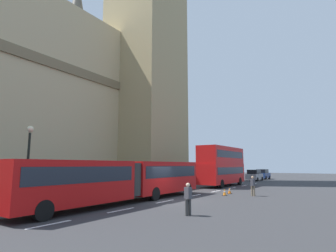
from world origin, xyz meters
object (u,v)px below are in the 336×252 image
sedan_lead (254,175)px  pedestrian_near_cones (188,198)px  articulated_bus (125,178)px  sedan_trailing (263,174)px  traffic_cone_west (225,192)px  double_decker_bus (222,164)px  traffic_cone_middle (230,191)px  pedestrian_by_kerb (253,185)px  street_lamp (28,159)px

sedan_lead → pedestrian_near_cones: bearing=-169.8°
articulated_bus → pedestrian_near_cones: (-1.80, -6.13, -0.83)m
articulated_bus → sedan_trailing: size_ratio=3.84×
articulated_bus → traffic_cone_west: bearing=-27.1°
double_decker_bus → traffic_cone_middle: 9.50m
sedan_lead → sedan_trailing: 6.24m
sedan_lead → traffic_cone_middle: sedan_lead is taller
pedestrian_near_cones → pedestrian_by_kerb: bearing=-1.4°
pedestrian_by_kerb → traffic_cone_west: bearing=112.4°
articulated_bus → sedan_lead: (32.07, -0.04, -0.83)m
traffic_cone_west → street_lamp: bearing=145.9°
articulated_bus → sedan_trailing: articulated_bus is taller
double_decker_bus → pedestrian_by_kerb: 11.14m
sedan_lead → street_lamp: street_lamp is taller
sedan_lead → pedestrian_near_cones: size_ratio=2.60×
articulated_bus → street_lamp: (-4.66, 4.51, 1.31)m
pedestrian_near_cones → pedestrian_by_kerb: size_ratio=1.00×
traffic_cone_middle → pedestrian_near_cones: bearing=-169.7°
pedestrian_near_cones → sedan_lead: bearing=10.2°
sedan_lead → street_lamp: bearing=172.9°
pedestrian_near_cones → pedestrian_by_kerb: same height
traffic_cone_west → sedan_lead: bearing=9.8°
traffic_cone_west → pedestrian_by_kerb: (0.91, -2.22, 0.63)m
sedan_lead → sedan_trailing: same height
articulated_bus → double_decker_bus: size_ratio=1.73×
traffic_cone_west → pedestrian_by_kerb: pedestrian_by_kerb is taller
double_decker_bus → pedestrian_near_cones: double_decker_bus is taller
traffic_cone_west → articulated_bus: bearing=152.9°
articulated_bus → pedestrian_near_cones: size_ratio=10.01×
sedan_trailing → traffic_cone_west: sedan_trailing is taller
sedan_lead → street_lamp: (-36.73, 4.54, 2.14)m
pedestrian_near_cones → articulated_bus: bearing=73.7°
sedan_lead → traffic_cone_west: bearing=-170.2°
pedestrian_by_kerb → articulated_bus: bearing=144.9°
articulated_bus → pedestrian_by_kerb: size_ratio=10.01×
sedan_trailing → traffic_cone_middle: bearing=-171.7°
pedestrian_near_cones → pedestrian_by_kerb: 10.88m
double_decker_bus → sedan_trailing: size_ratio=2.22×
double_decker_bus → traffic_cone_west: (-9.85, -4.18, -2.43)m
sedan_lead → articulated_bus: bearing=179.9°
street_lamp → traffic_cone_west: bearing=-34.1°
articulated_bus → sedan_trailing: 38.32m
traffic_cone_middle → pedestrian_near_cones: pedestrian_near_cones is taller
double_decker_bus → traffic_cone_middle: bearing=-154.0°
articulated_bus → pedestrian_near_cones: 6.44m
double_decker_bus → pedestrian_by_kerb: double_decker_bus is taller
articulated_bus → traffic_cone_west: 9.29m
articulated_bus → traffic_cone_middle: 10.67m
traffic_cone_west → pedestrian_near_cones: pedestrian_near_cones is taller
traffic_cone_west → street_lamp: (-12.83, 8.69, 2.77)m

